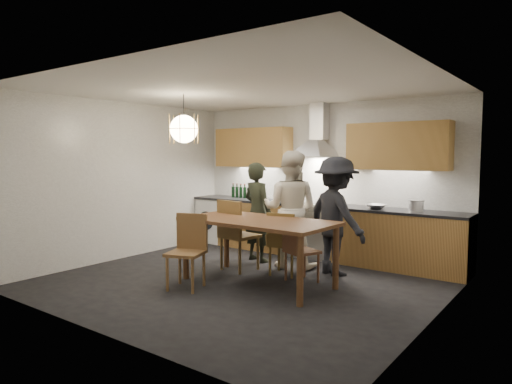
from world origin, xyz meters
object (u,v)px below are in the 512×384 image
Objects in this scene: person_mid at (290,209)px; person_right at (336,216)px; stock_pot at (416,206)px; wine_bottles at (245,191)px; chair_front at (189,245)px; chair_back_left at (235,230)px; person_left at (258,212)px; mixing_bowl at (376,207)px; dining_table at (258,227)px.

person_mid is 0.77m from person_right.
person_mid is 1.86m from stock_pot.
person_mid is 1.05× the size of person_right.
person_mid is 1.86m from wine_bottles.
chair_back_left is at bearing 72.14° from chair_front.
person_left is at bearing 24.58° from person_right.
chair_back_left is at bearing 36.98° from person_mid.
wine_bottles is (-1.08, 1.64, 0.42)m from chair_back_left.
mixing_bowl reaches higher than chair_front.
stock_pot is at bearing -137.68° from chair_back_left.
person_mid is 2.82× the size of wine_bottles.
stock_pot is at bearing 31.08° from chair_front.
person_mid reaches higher than dining_table.
stock_pot is (0.87, 0.86, 0.12)m from person_right.
person_left is 2.43m from stock_pot.
wine_bottles is at bearing -30.52° from person_left.
dining_table is at bearing -48.53° from wine_bottles.
dining_table is at bearing -116.73° from mixing_bowl.
person_mid is at bearing -152.01° from stock_pot.
mixing_bowl is (0.30, 0.76, 0.08)m from person_right.
person_left is 1.39m from person_right.
chair_back_left is 1.68× the size of wine_bottles.
person_right is (1.29, 0.72, 0.24)m from chair_back_left.
person_left reaches higher than stock_pot.
wine_bottles is at bearing -50.35° from chair_back_left.
chair_back_left is 0.92m from person_mid.
dining_table is at bearing 25.96° from chair_front.
person_left is 0.94× the size of person_right.
wine_bottles reaches higher than stock_pot.
chair_back_left is 1.49m from person_right.
dining_table is 1.31× the size of person_left.
person_left is (-0.13, 1.71, 0.25)m from chair_front.
wine_bottles is (-0.98, 0.92, 0.23)m from person_left.
wine_bottles reaches higher than chair_back_left.
stock_pot reaches higher than mixing_bowl.
person_mid reaches higher than chair_back_left.
person_mid is (0.50, 1.70, 0.35)m from chair_front.
chair_back_left is 0.75m from person_left.
dining_table is 6.88× the size of mixing_bowl.
dining_table is 1.17× the size of person_mid.
person_right is (0.62, 1.06, 0.08)m from dining_table.
person_left reaches higher than chair_front.
stock_pot is 0.35× the size of wine_bottles.
wine_bottles is (-1.75, 1.98, 0.26)m from dining_table.
dining_table is 1.31m from person_left.
wine_bottles reaches higher than mixing_bowl.
stock_pot is (2.27, 0.86, 0.17)m from person_left.
wine_bottles is at bearing -46.81° from person_mid.
person_right reaches higher than chair_front.
person_left is at bearing -43.36° from wine_bottles.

